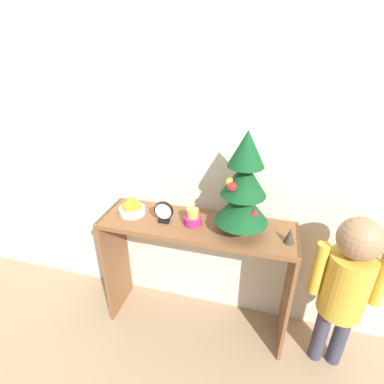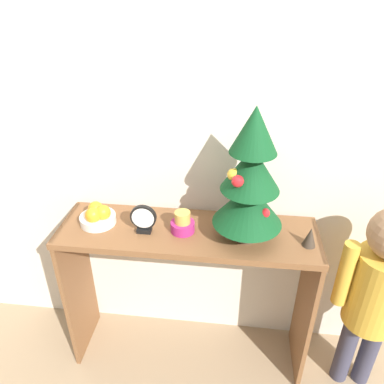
{
  "view_description": "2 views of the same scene",
  "coord_description": "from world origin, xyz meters",
  "px_view_note": "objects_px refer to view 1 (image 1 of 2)",
  "views": [
    {
      "loc": [
        0.37,
        -1.26,
        1.79
      ],
      "look_at": [
        -0.03,
        0.2,
        1.01
      ],
      "focal_mm": 28.0,
      "sensor_mm": 36.0,
      "label": 1
    },
    {
      "loc": [
        0.18,
        -1.18,
        1.8
      ],
      "look_at": [
        0.02,
        0.2,
        1.0
      ],
      "focal_mm": 35.0,
      "sensor_mm": 36.0,
      "label": 2
    }
  ],
  "objects_px": {
    "mini_tree": "(244,187)",
    "figurine": "(290,236)",
    "fruit_bowl": "(132,208)",
    "desk_clock": "(164,212)",
    "singing_bowl": "(193,218)",
    "child_figure": "(347,281)"
  },
  "relations": [
    {
      "from": "mini_tree",
      "to": "child_figure",
      "type": "height_order",
      "value": "mini_tree"
    },
    {
      "from": "fruit_bowl",
      "to": "desk_clock",
      "type": "relative_size",
      "value": 1.2
    },
    {
      "from": "mini_tree",
      "to": "singing_bowl",
      "type": "bearing_deg",
      "value": 178.01
    },
    {
      "from": "desk_clock",
      "to": "child_figure",
      "type": "bearing_deg",
      "value": -1.66
    },
    {
      "from": "mini_tree",
      "to": "singing_bowl",
      "type": "distance_m",
      "value": 0.37
    },
    {
      "from": "singing_bowl",
      "to": "child_figure",
      "type": "xyz_separation_m",
      "value": [
        0.87,
        -0.06,
        -0.22
      ]
    },
    {
      "from": "figurine",
      "to": "mini_tree",
      "type": "bearing_deg",
      "value": 173.64
    },
    {
      "from": "mini_tree",
      "to": "fruit_bowl",
      "type": "relative_size",
      "value": 3.59
    },
    {
      "from": "mini_tree",
      "to": "desk_clock",
      "type": "relative_size",
      "value": 4.33
    },
    {
      "from": "mini_tree",
      "to": "desk_clock",
      "type": "bearing_deg",
      "value": -177.9
    },
    {
      "from": "fruit_bowl",
      "to": "singing_bowl",
      "type": "relative_size",
      "value": 1.52
    },
    {
      "from": "mini_tree",
      "to": "figurine",
      "type": "relative_size",
      "value": 6.59
    },
    {
      "from": "fruit_bowl",
      "to": "mini_tree",
      "type": "bearing_deg",
      "value": -2.12
    },
    {
      "from": "singing_bowl",
      "to": "figurine",
      "type": "bearing_deg",
      "value": -4.14
    },
    {
      "from": "mini_tree",
      "to": "fruit_bowl",
      "type": "xyz_separation_m",
      "value": [
        -0.67,
        0.02,
        -0.24
      ]
    },
    {
      "from": "mini_tree",
      "to": "fruit_bowl",
      "type": "height_order",
      "value": "mini_tree"
    },
    {
      "from": "mini_tree",
      "to": "figurine",
      "type": "height_order",
      "value": "mini_tree"
    },
    {
      "from": "mini_tree",
      "to": "figurine",
      "type": "bearing_deg",
      "value": -6.36
    },
    {
      "from": "fruit_bowl",
      "to": "desk_clock",
      "type": "height_order",
      "value": "desk_clock"
    },
    {
      "from": "mini_tree",
      "to": "singing_bowl",
      "type": "height_order",
      "value": "mini_tree"
    },
    {
      "from": "desk_clock",
      "to": "figurine",
      "type": "distance_m",
      "value": 0.71
    },
    {
      "from": "singing_bowl",
      "to": "child_figure",
      "type": "height_order",
      "value": "child_figure"
    }
  ]
}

